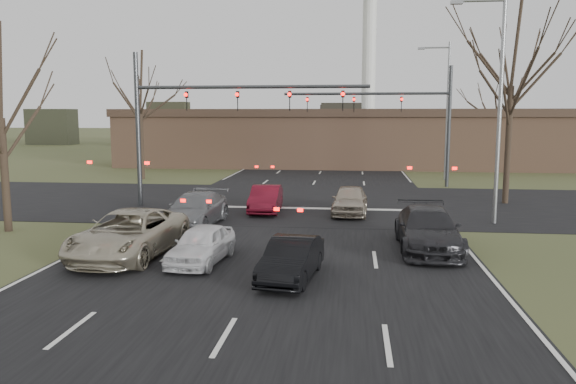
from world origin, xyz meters
name	(u,v)px	position (x,y,z in m)	size (l,w,h in m)	color
ground	(256,283)	(0.00, 0.00, 0.00)	(360.00, 360.00, 0.00)	#3E4725
road_main	(333,151)	(0.00, 60.00, 0.01)	(14.00, 300.00, 0.02)	black
road_cross	(303,202)	(0.00, 15.00, 0.01)	(200.00, 14.00, 0.02)	black
building	(346,137)	(2.00, 38.00, 2.67)	(42.40, 10.40, 5.30)	#90674D
mast_arm_near	(198,109)	(-5.23, 13.00, 5.07)	(12.12, 0.24, 8.00)	#383A3D
mast_arm_far	(406,111)	(6.18, 23.00, 5.02)	(11.12, 0.24, 8.00)	#383A3D
streetlight_right_near	(496,97)	(8.82, 10.00, 5.59)	(2.34, 0.25, 10.00)	gray
streetlight_right_far	(445,104)	(9.32, 27.00, 5.59)	(2.34, 0.25, 10.00)	gray
tree_right_near	(514,36)	(11.00, 16.00, 8.90)	(6.90, 6.90, 11.50)	black
tree_left_far	(139,80)	(-13.00, 25.00, 7.34)	(5.70, 5.70, 9.50)	black
tree_right_far	(499,89)	(15.00, 35.00, 6.96)	(5.40, 5.40, 9.00)	black
car_silver_suv	(129,234)	(-4.83, 2.54, 0.78)	(2.60, 5.64, 1.57)	#ABA38A
car_white_sedan	(201,244)	(-2.15, 2.00, 0.62)	(1.46, 3.64, 1.24)	silver
car_black_hatch	(291,259)	(0.97, 0.53, 0.61)	(1.29, 3.70, 1.22)	black
car_charcoal_sedan	(428,230)	(5.41, 4.63, 0.75)	(2.10, 5.17, 1.50)	black
car_grey_ahead	(195,210)	(-4.08, 8.04, 0.71)	(1.99, 4.90, 1.42)	slate
car_red_ahead	(266,199)	(-1.57, 11.86, 0.65)	(1.38, 3.97, 1.31)	#570C19
car_silver_ahead	(350,200)	(2.60, 11.66, 0.70)	(1.65, 4.11, 1.40)	#A89B88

